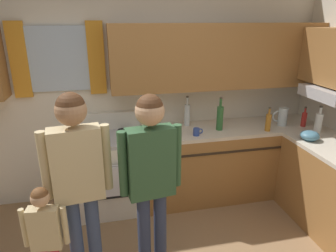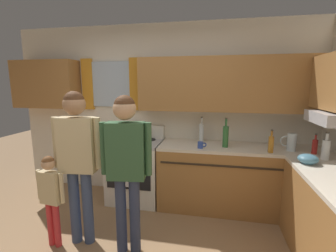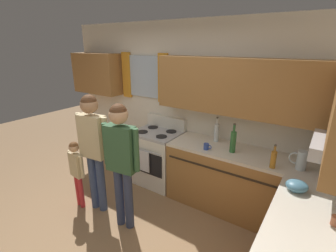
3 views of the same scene
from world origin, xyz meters
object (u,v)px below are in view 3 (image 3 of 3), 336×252
(bottle_wine_green, at_px, (233,141))
(water_pitcher, at_px, (301,160))
(adult_in_plaid, at_px, (121,153))
(stove_oven, at_px, (157,156))
(mixing_bowl, at_px, (297,186))
(small_child, at_px, (76,167))
(bottle_milk_white, at_px, (328,178))
(bottle_tall_clear, at_px, (216,132))
(mug_cobalt_blue, at_px, (207,147))
(adult_holding_child, at_px, (93,141))
(bottle_sauce_red, at_px, (325,171))
(bottle_oil_amber, at_px, (273,159))

(bottle_wine_green, relative_size, water_pitcher, 1.79)
(adult_in_plaid, bearing_deg, bottle_wine_green, 46.70)
(stove_oven, height_order, adult_in_plaid, adult_in_plaid)
(mixing_bowl, bearing_deg, small_child, -166.95)
(bottle_milk_white, height_order, small_child, bottle_milk_white)
(bottle_tall_clear, distance_m, adult_in_plaid, 1.44)
(bottle_wine_green, relative_size, mug_cobalt_blue, 3.43)
(bottle_tall_clear, xyz_separation_m, water_pitcher, (1.13, -0.25, -0.03))
(bottle_tall_clear, relative_size, adult_in_plaid, 0.23)
(bottle_wine_green, relative_size, bottle_tall_clear, 1.07)
(bottle_wine_green, distance_m, water_pitcher, 0.80)
(stove_oven, distance_m, adult_holding_child, 1.24)
(bottle_sauce_red, bearing_deg, bottle_oil_amber, -174.47)
(bottle_milk_white, xyz_separation_m, bottle_tall_clear, (-1.40, 0.55, 0.02))
(bottle_milk_white, distance_m, bottle_sauce_red, 0.22)
(bottle_wine_green, bearing_deg, water_pitcher, -1.19)
(mug_cobalt_blue, height_order, water_pitcher, water_pitcher)
(bottle_wine_green, relative_size, small_child, 0.39)
(stove_oven, height_order, small_child, stove_oven)
(bottle_oil_amber, height_order, small_child, bottle_oil_amber)
(bottle_wine_green, height_order, mug_cobalt_blue, bottle_wine_green)
(mixing_bowl, bearing_deg, adult_holding_child, -168.25)
(bottle_oil_amber, distance_m, water_pitcher, 0.30)
(bottle_milk_white, xyz_separation_m, adult_holding_child, (-2.61, -0.68, 0.03))
(small_child, bearing_deg, adult_holding_child, 23.96)
(bottle_oil_amber, relative_size, bottle_sauce_red, 1.16)
(bottle_wine_green, bearing_deg, mixing_bowl, -31.45)
(bottle_milk_white, bearing_deg, mug_cobalt_blue, 171.62)
(bottle_sauce_red, height_order, bottle_tall_clear, bottle_tall_clear)
(bottle_oil_amber, relative_size, mixing_bowl, 1.42)
(mixing_bowl, distance_m, small_child, 2.72)
(bottle_sauce_red, bearing_deg, adult_holding_child, -160.88)
(adult_holding_child, bearing_deg, small_child, -156.04)
(bottle_tall_clear, height_order, water_pitcher, bottle_tall_clear)
(bottle_wine_green, relative_size, adult_holding_child, 0.24)
(mug_cobalt_blue, xyz_separation_m, water_pitcher, (1.12, 0.10, 0.07))
(bottle_milk_white, xyz_separation_m, bottle_wine_green, (-1.07, 0.32, 0.03))
(mug_cobalt_blue, relative_size, small_child, 0.11)
(mixing_bowl, bearing_deg, mug_cobalt_blue, 161.29)
(stove_oven, distance_m, bottle_sauce_red, 2.39)
(water_pitcher, height_order, mixing_bowl, water_pitcher)
(bottle_wine_green, bearing_deg, adult_in_plaid, -133.30)
(bottle_milk_white, distance_m, bottle_tall_clear, 1.50)
(bottle_oil_amber, height_order, adult_in_plaid, adult_in_plaid)
(bottle_wine_green, xyz_separation_m, adult_in_plaid, (-0.99, -1.05, -0.03))
(stove_oven, relative_size, small_child, 1.09)
(mug_cobalt_blue, bearing_deg, bottle_tall_clear, 92.43)
(mixing_bowl, distance_m, adult_in_plaid, 1.90)
(mug_cobalt_blue, bearing_deg, mixing_bowl, -18.71)
(stove_oven, bearing_deg, mug_cobalt_blue, -10.84)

